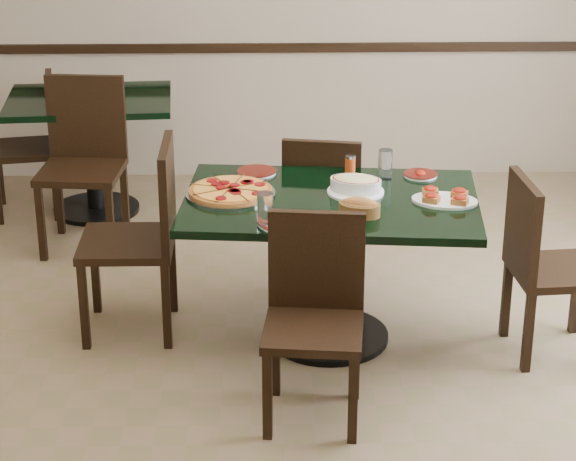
{
  "coord_description": "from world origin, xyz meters",
  "views": [
    {
      "loc": [
        -0.21,
        -4.63,
        2.67
      ],
      "look_at": [
        -0.11,
        0.0,
        0.73
      ],
      "focal_mm": 70.0,
      "sensor_mm": 36.0,
      "label": 1
    }
  ],
  "objects_px": {
    "back_chair_left": "(36,138)",
    "pepperoni_pizza": "(230,191)",
    "chair_right": "(542,258)",
    "lasagna_casserole": "(356,184)",
    "back_chair_near": "(84,153)",
    "chair_near": "(315,306)",
    "chair_far": "(323,204)",
    "main_table": "(330,234)",
    "back_table": "(91,133)",
    "chair_left": "(145,228)",
    "bruschetta_platter": "(445,197)",
    "bread_basket": "(360,207)"
  },
  "relations": [
    {
      "from": "back_chair_left",
      "to": "pepperoni_pizza",
      "type": "bearing_deg",
      "value": 26.81
    },
    {
      "from": "chair_right",
      "to": "lasagna_casserole",
      "type": "distance_m",
      "value": 0.95
    },
    {
      "from": "back_chair_near",
      "to": "pepperoni_pizza",
      "type": "distance_m",
      "value": 1.51
    },
    {
      "from": "chair_right",
      "to": "chair_near",
      "type": "bearing_deg",
      "value": 108.97
    },
    {
      "from": "chair_far",
      "to": "back_chair_near",
      "type": "xyz_separation_m",
      "value": [
        -1.37,
        0.68,
        0.07
      ]
    },
    {
      "from": "main_table",
      "to": "chair_far",
      "type": "height_order",
      "value": "chair_far"
    },
    {
      "from": "main_table",
      "to": "back_chair_left",
      "type": "height_order",
      "value": "back_chair_left"
    },
    {
      "from": "main_table",
      "to": "pepperoni_pizza",
      "type": "height_order",
      "value": "pepperoni_pizza"
    },
    {
      "from": "back_table",
      "to": "chair_far",
      "type": "relative_size",
      "value": 1.2
    },
    {
      "from": "chair_near",
      "to": "pepperoni_pizza",
      "type": "xyz_separation_m",
      "value": [
        -0.38,
        0.71,
        0.26
      ]
    },
    {
      "from": "chair_left",
      "to": "pepperoni_pizza",
      "type": "height_order",
      "value": "chair_left"
    },
    {
      "from": "lasagna_casserole",
      "to": "chair_far",
      "type": "bearing_deg",
      "value": 119.99
    },
    {
      "from": "chair_left",
      "to": "lasagna_casserole",
      "type": "bearing_deg",
      "value": 87.13
    },
    {
      "from": "chair_left",
      "to": "main_table",
      "type": "bearing_deg",
      "value": 82.15
    },
    {
      "from": "lasagna_casserole",
      "to": "back_chair_near",
      "type": "bearing_deg",
      "value": 157.57
    },
    {
      "from": "chair_far",
      "to": "back_chair_left",
      "type": "bearing_deg",
      "value": -24.41
    },
    {
      "from": "back_table",
      "to": "bruschetta_platter",
      "type": "height_order",
      "value": "bruschetta_platter"
    },
    {
      "from": "back_chair_near",
      "to": "main_table",
      "type": "bearing_deg",
      "value": -37.53
    },
    {
      "from": "back_table",
      "to": "back_chair_near",
      "type": "xyz_separation_m",
      "value": [
        0.03,
        -0.49,
        0.04
      ]
    },
    {
      "from": "chair_right",
      "to": "lasagna_casserole",
      "type": "relative_size",
      "value": 3.17
    },
    {
      "from": "chair_far",
      "to": "bread_basket",
      "type": "bearing_deg",
      "value": 108.24
    },
    {
      "from": "lasagna_casserole",
      "to": "pepperoni_pizza",
      "type": "bearing_deg",
      "value": -162.97
    },
    {
      "from": "chair_far",
      "to": "chair_near",
      "type": "relative_size",
      "value": 0.98
    },
    {
      "from": "chair_left",
      "to": "back_chair_near",
      "type": "xyz_separation_m",
      "value": [
        -0.47,
        1.14,
        0.0
      ]
    },
    {
      "from": "chair_far",
      "to": "pepperoni_pizza",
      "type": "height_order",
      "value": "chair_far"
    },
    {
      "from": "pepperoni_pizza",
      "to": "lasagna_casserole",
      "type": "bearing_deg",
      "value": 0.9
    },
    {
      "from": "chair_left",
      "to": "chair_far",
      "type": "bearing_deg",
      "value": 117.18
    },
    {
      "from": "chair_near",
      "to": "back_chair_near",
      "type": "bearing_deg",
      "value": 129.64
    },
    {
      "from": "back_table",
      "to": "chair_left",
      "type": "distance_m",
      "value": 1.7
    },
    {
      "from": "main_table",
      "to": "pepperoni_pizza",
      "type": "relative_size",
      "value": 3.4
    },
    {
      "from": "chair_right",
      "to": "pepperoni_pizza",
      "type": "xyz_separation_m",
      "value": [
        -1.47,
        0.22,
        0.27
      ]
    },
    {
      "from": "back_table",
      "to": "chair_far",
      "type": "distance_m",
      "value": 1.82
    },
    {
      "from": "pepperoni_pizza",
      "to": "back_chair_near",
      "type": "bearing_deg",
      "value": 126.61
    },
    {
      "from": "pepperoni_pizza",
      "to": "bread_basket",
      "type": "xyz_separation_m",
      "value": [
        0.6,
        -0.28,
        0.02
      ]
    },
    {
      "from": "chair_far",
      "to": "back_chair_left",
      "type": "xyz_separation_m",
      "value": [
        -1.74,
        1.17,
        0.0
      ]
    },
    {
      "from": "back_table",
      "to": "pepperoni_pizza",
      "type": "xyz_separation_m",
      "value": [
        0.92,
        -1.69,
        0.24
      ]
    },
    {
      "from": "main_table",
      "to": "bruschetta_platter",
      "type": "relative_size",
      "value": 4.14
    },
    {
      "from": "chair_left",
      "to": "bruschetta_platter",
      "type": "relative_size",
      "value": 2.77
    },
    {
      "from": "back_table",
      "to": "back_chair_left",
      "type": "relative_size",
      "value": 1.2
    },
    {
      "from": "chair_near",
      "to": "chair_right",
      "type": "xyz_separation_m",
      "value": [
        1.09,
        0.49,
        -0.0
      ]
    },
    {
      "from": "main_table",
      "to": "chair_near",
      "type": "relative_size",
      "value": 1.64
    },
    {
      "from": "bruschetta_platter",
      "to": "chair_left",
      "type": "bearing_deg",
      "value": -173.09
    },
    {
      "from": "back_table",
      "to": "back_chair_near",
      "type": "height_order",
      "value": "back_chair_near"
    },
    {
      "from": "chair_far",
      "to": "chair_left",
      "type": "distance_m",
      "value": 1.01
    },
    {
      "from": "chair_far",
      "to": "pepperoni_pizza",
      "type": "xyz_separation_m",
      "value": [
        -0.47,
        -0.52,
        0.28
      ]
    },
    {
      "from": "chair_far",
      "to": "chair_right",
      "type": "relative_size",
      "value": 0.98
    },
    {
      "from": "main_table",
      "to": "lasagna_casserole",
      "type": "xyz_separation_m",
      "value": [
        0.12,
        0.07,
        0.23
      ]
    },
    {
      "from": "chair_near",
      "to": "lasagna_casserole",
      "type": "relative_size",
      "value": 3.18
    },
    {
      "from": "main_table",
      "to": "back_chair_near",
      "type": "bearing_deg",
      "value": 142.52
    },
    {
      "from": "chair_near",
      "to": "lasagna_casserole",
      "type": "bearing_deg",
      "value": 78.63
    }
  ]
}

